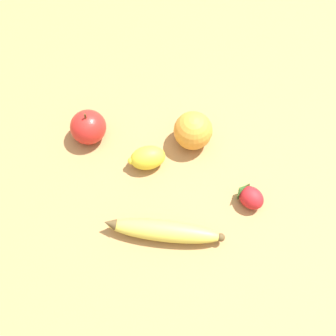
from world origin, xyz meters
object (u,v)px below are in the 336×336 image
at_px(orange, 193,131).
at_px(strawberry, 249,196).
at_px(banana, 164,231).
at_px(lemon, 148,158).
at_px(apple, 88,127).

relative_size(orange, strawberry, 1.21).
distance_m(banana, lemon, 0.16).
relative_size(banana, strawberry, 3.03).
xyz_separation_m(apple, lemon, (0.12, 0.08, -0.01)).
relative_size(orange, lemon, 0.97).
relative_size(orange, apple, 1.00).
relative_size(banana, orange, 2.50).
distance_m(strawberry, apple, 0.36).
height_order(banana, strawberry, same).
distance_m(orange, strawberry, 0.18).
bearing_deg(apple, banana, 5.78).
height_order(banana, apple, apple).
height_order(strawberry, lemon, lemon).
relative_size(banana, lemon, 2.42).
bearing_deg(lemon, strawberry, 37.72).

